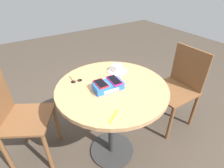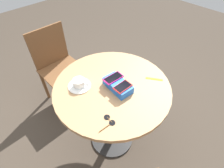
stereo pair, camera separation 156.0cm
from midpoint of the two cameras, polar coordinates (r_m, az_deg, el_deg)
The scene contains 10 objects.
ground_plane at distance 1.73m, azimuth -21.49°, elevation -31.08°, with size 8.00×8.00×0.00m, color #42382D.
round_table at distance 1.17m, azimuth -30.14°, elevation -22.71°, with size 0.86×0.86×0.78m.
phone_box at distance 1.00m, azimuth -32.36°, elevation -19.94°, with size 0.23×0.14×0.06m.
phone_red at distance 0.94m, azimuth -32.59°, elevation -21.78°, with size 0.08×0.13×0.01m.
phone_magenta at distance 1.00m, azimuth -33.80°, elevation -16.68°, with size 0.08×0.15×0.01m.
saucer at distance 1.19m, azimuth -43.45°, elevation -16.83°, with size 0.17×0.17×0.01m, color white.
coffee_cup at distance 1.16m, azimuth -44.14°, elevation -16.01°, with size 0.09×0.11×0.06m.
lanyard_strap at distance 0.95m, azimuth -14.22°, elevation -17.89°, with size 0.13×0.02×0.00m, color yellow.
sunglasses at distance 1.00m, azimuth -42.43°, elevation -33.75°, with size 0.09×0.12×0.01m.
chair_far_side at distance 1.87m, azimuth -37.21°, elevation -4.31°, with size 0.43×0.43×0.88m.
Camera 2 is at (-0.64, 0.62, 1.70)m, focal length 28.00 mm.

